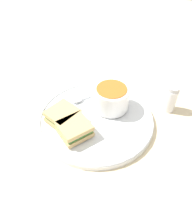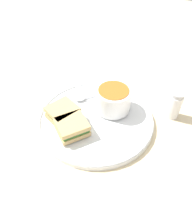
{
  "view_description": "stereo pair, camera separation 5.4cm",
  "coord_description": "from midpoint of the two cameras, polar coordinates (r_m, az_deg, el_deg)",
  "views": [
    {
      "loc": [
        -0.4,
        -0.17,
        0.45
      ],
      "look_at": [
        0.0,
        0.0,
        0.04
      ],
      "focal_mm": 35.0,
      "sensor_mm": 36.0,
      "label": 1
    },
    {
      "loc": [
        -0.37,
        -0.21,
        0.45
      ],
      "look_at": [
        0.0,
        0.0,
        0.04
      ],
      "focal_mm": 35.0,
      "sensor_mm": 36.0,
      "label": 2
    }
  ],
  "objects": [
    {
      "name": "sandwich_half_near",
      "position": [
        0.6,
        -6.13,
        -0.27
      ],
      "size": [
        0.09,
        0.09,
        0.04
      ],
      "rotation": [
        0.0,
        0.0,
        2.82
      ],
      "color": "tan",
      "rests_on": "plate"
    },
    {
      "name": "sandwich_half_far",
      "position": [
        0.56,
        -3.56,
        -4.01
      ],
      "size": [
        0.1,
        0.1,
        0.04
      ],
      "rotation": [
        0.0,
        0.0,
        2.55
      ],
      "color": "tan",
      "rests_on": "plate"
    },
    {
      "name": "soup_bowl",
      "position": [
        0.62,
        7.0,
        3.28
      ],
      "size": [
        0.1,
        0.1,
        0.07
      ],
      "color": "white",
      "rests_on": "plate"
    },
    {
      "name": "ground_plane",
      "position": [
        0.63,
        2.49,
        -2.54
      ],
      "size": [
        2.4,
        2.4,
        0.0
      ],
      "primitive_type": "plane",
      "color": "beige"
    },
    {
      "name": "plate",
      "position": [
        0.62,
        2.52,
        -1.92
      ],
      "size": [
        0.32,
        0.32,
        0.02
      ],
      "color": "white",
      "rests_on": "ground_plane"
    },
    {
      "name": "salt_shaker",
      "position": [
        0.66,
        22.11,
        1.55
      ],
      "size": [
        0.04,
        0.04,
        0.08
      ],
      "color": "silver",
      "rests_on": "ground_plane"
    },
    {
      "name": "spoon",
      "position": [
        0.67,
        -1.09,
        3.67
      ],
      "size": [
        0.1,
        0.08,
        0.01
      ],
      "rotation": [
        0.0,
        0.0,
        8.78
      ],
      "color": "silver",
      "rests_on": "plate"
    }
  ]
}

